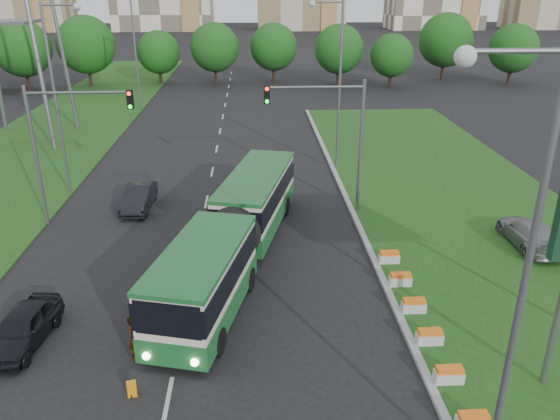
{
  "coord_description": "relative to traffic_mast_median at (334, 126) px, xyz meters",
  "views": [
    {
      "loc": [
        0.03,
        -20.74,
        13.04
      ],
      "look_at": [
        1.33,
        4.16,
        2.6
      ],
      "focal_mm": 35.0,
      "sensor_mm": 36.0,
      "label": 1
    }
  ],
  "objects": [
    {
      "name": "ground",
      "position": [
        -4.78,
        -10.0,
        -5.35
      ],
      "size": [
        360.0,
        360.0,
        0.0
      ],
      "primitive_type": "plane",
      "color": "black",
      "rests_on": "ground"
    },
    {
      "name": "grass_median",
      "position": [
        8.22,
        -2.0,
        -5.27
      ],
      "size": [
        14.0,
        60.0,
        0.15
      ],
      "primitive_type": "cube",
      "color": "#194714",
      "rests_on": "ground"
    },
    {
      "name": "median_kerb",
      "position": [
        1.27,
        -2.0,
        -5.26
      ],
      "size": [
        0.3,
        60.0,
        0.18
      ],
      "primitive_type": "cube",
      "color": "#9A9A9A",
      "rests_on": "ground"
    },
    {
      "name": "left_verge",
      "position": [
        -22.78,
        15.0,
        -5.3
      ],
      "size": [
        12.0,
        110.0,
        0.1
      ],
      "primitive_type": "cube",
      "color": "#194714",
      "rests_on": "ground"
    },
    {
      "name": "lane_markings",
      "position": [
        -7.78,
        10.0,
        -5.35
      ],
      "size": [
        0.2,
        100.0,
        0.01
      ],
      "primitive_type": null,
      "color": "#B0B0A9",
      "rests_on": "ground"
    },
    {
      "name": "flower_planters",
      "position": [
        1.92,
        -12.5,
        -4.9
      ],
      "size": [
        1.1,
        11.5,
        0.6
      ],
      "primitive_type": null,
      "color": "silver",
      "rests_on": "grass_median"
    },
    {
      "name": "traffic_mast_median",
      "position": [
        0.0,
        0.0,
        0.0
      ],
      "size": [
        5.76,
        0.32,
        8.0
      ],
      "color": "slate",
      "rests_on": "ground"
    },
    {
      "name": "traffic_mast_left",
      "position": [
        -15.16,
        -1.0,
        0.0
      ],
      "size": [
        5.76,
        0.32,
        8.0
      ],
      "color": "slate",
      "rests_on": "ground"
    },
    {
      "name": "street_lamps",
      "position": [
        -7.78,
        0.0,
        0.65
      ],
      "size": [
        36.0,
        60.0,
        12.0
      ],
      "primitive_type": null,
      "color": "slate",
      "rests_on": "ground"
    },
    {
      "name": "tree_line",
      "position": [
        5.22,
        45.0,
        -0.85
      ],
      "size": [
        120.0,
        8.0,
        9.0
      ],
      "primitive_type": null,
      "color": "#154712",
      "rests_on": "ground"
    },
    {
      "name": "articulated_bus",
      "position": [
        -5.83,
        -6.36,
        -3.59
      ],
      "size": [
        2.73,
        17.51,
        2.88
      ],
      "rotation": [
        0.0,
        0.0,
        -0.25
      ],
      "color": "beige",
      "rests_on": "ground"
    },
    {
      "name": "car_left_near",
      "position": [
        -13.76,
        -12.57,
        -4.63
      ],
      "size": [
        2.2,
        4.43,
        1.45
      ],
      "primitive_type": "imported",
      "rotation": [
        0.0,
        0.0,
        -0.12
      ],
      "color": "black",
      "rests_on": "ground"
    },
    {
      "name": "car_left_far",
      "position": [
        -11.85,
        1.1,
        -4.63
      ],
      "size": [
        1.69,
        4.45,
        1.45
      ],
      "primitive_type": "imported",
      "rotation": [
        0.0,
        0.0,
        -0.04
      ],
      "color": "black",
      "rests_on": "ground"
    },
    {
      "name": "car_median",
      "position": [
        9.76,
        -5.53,
        -4.49
      ],
      "size": [
        2.02,
        4.88,
        1.41
      ],
      "primitive_type": "imported",
      "rotation": [
        0.0,
        0.0,
        3.13
      ],
      "color": "gray",
      "rests_on": "grass_median"
    },
    {
      "name": "pedestrian",
      "position": [
        -9.24,
        -13.69,
        -4.46
      ],
      "size": [
        0.56,
        0.73,
        1.78
      ],
      "primitive_type": "imported",
      "rotation": [
        0.0,
        0.0,
        1.34
      ],
      "color": "gray",
      "rests_on": "ground"
    },
    {
      "name": "shopping_trolley",
      "position": [
        -9.02,
        -15.75,
        -5.09
      ],
      "size": [
        0.31,
        0.33,
        0.53
      ],
      "rotation": [
        0.0,
        0.0,
        0.24
      ],
      "color": "orange",
      "rests_on": "ground"
    }
  ]
}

